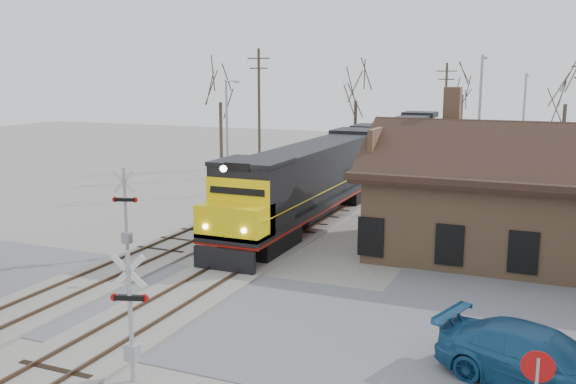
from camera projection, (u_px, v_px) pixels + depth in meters
name	position (u px, v px, depth m)	size (l,w,h in m)	color
ground	(170.00, 305.00, 24.10)	(140.00, 140.00, 0.00)	#A8A297
road	(170.00, 305.00, 24.10)	(60.00, 9.00, 0.03)	slate
track_main	(312.00, 220.00, 37.65)	(3.40, 90.00, 0.24)	#A8A297
track_siding	(244.00, 214.00, 39.38)	(3.40, 90.00, 0.24)	#A8A297
depot	(530.00, 208.00, 29.90)	(15.20, 9.31, 7.90)	#9C7351
locomotive_lead	(307.00, 182.00, 36.43)	(3.15, 21.12, 4.69)	black
locomotive_trailing	(397.00, 144.00, 55.78)	(3.15, 21.12, 4.44)	black
crossbuck_near	(131.00, 321.00, 17.87)	(1.06, 0.41, 3.82)	#A5A8AD
crossbuck_far	(126.00, 216.00, 29.95)	(1.19, 0.43, 4.28)	#A5A8AD
do_not_enter_sign	(537.00, 384.00, 14.41)	(0.75, 0.09, 2.52)	#A5A8AD
parked_car	(540.00, 360.00, 17.62)	(2.33, 5.74, 1.66)	#1C5180
streetlight_a	(228.00, 130.00, 45.14)	(0.25, 2.04, 8.11)	#A5A8AD
streetlight_b	(479.00, 123.00, 41.30)	(0.25, 2.04, 9.71)	#A5A8AD
streetlight_c	(523.00, 121.00, 50.77)	(0.25, 2.04, 8.55)	#A5A8AD
utility_pole_a	(259.00, 110.00, 53.09)	(2.00, 0.24, 10.53)	#382D23
utility_pole_b	(445.00, 109.00, 63.93)	(2.00, 0.24, 9.51)	#382D23
tree_a	(220.00, 91.00, 56.46)	(4.00, 4.00, 9.81)	#382D23
tree_b	(356.00, 90.00, 58.87)	(4.02, 4.02, 9.85)	#382D23
tree_c	(463.00, 85.00, 67.28)	(4.20, 4.20, 10.29)	#382D23
tree_d	(566.00, 92.00, 53.51)	(3.99, 3.99, 9.77)	#382D23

